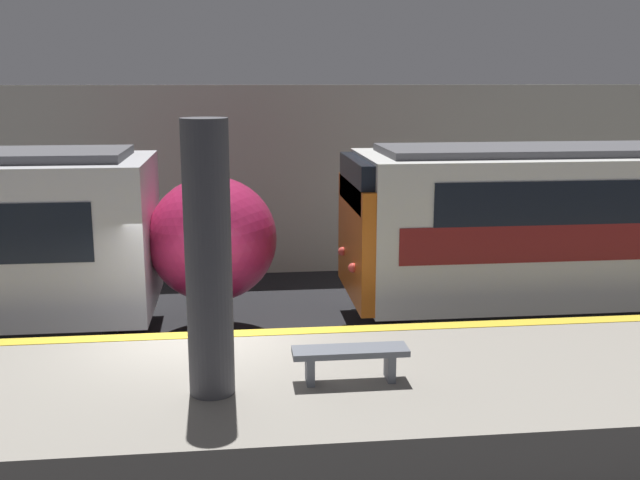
% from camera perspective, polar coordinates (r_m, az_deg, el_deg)
% --- Properties ---
extents(ground_plane, '(120.00, 120.00, 0.00)m').
position_cam_1_polar(ground_plane, '(12.22, -9.02, -11.37)').
color(ground_plane, black).
extents(platform, '(40.00, 3.84, 1.01)m').
position_cam_1_polar(platform, '(10.27, -9.55, -13.07)').
color(platform, gray).
rests_on(platform, ground).
extents(station_rear_barrier, '(50.00, 0.15, 4.70)m').
position_cam_1_polar(station_rear_barrier, '(18.76, -8.37, 4.41)').
color(station_rear_barrier, '#B2AD9E').
rests_on(station_rear_barrier, ground).
extents(support_pillar_near, '(0.57, 0.57, 3.41)m').
position_cam_1_polar(support_pillar_near, '(9.14, -8.50, -1.54)').
color(support_pillar_near, '#47474C').
rests_on(support_pillar_near, platform).
extents(platform_bench, '(1.50, 0.40, 0.45)m').
position_cam_1_polar(platform_bench, '(9.79, 2.31, -8.86)').
color(platform_bench, slate).
rests_on(platform_bench, platform).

